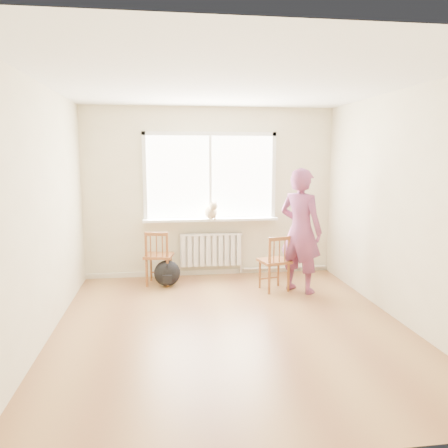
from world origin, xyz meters
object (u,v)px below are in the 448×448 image
object	(u,v)px
chair_right	(276,263)
person	(301,231)
cat	(211,211)
backpack	(167,273)
chair_left	(158,258)

from	to	relation	value
chair_right	person	world-z (taller)	person
person	cat	world-z (taller)	person
cat	backpack	distance (m)	1.19
chair_left	person	distance (m)	2.15
chair_right	person	distance (m)	0.59
chair_right	person	bearing A→B (deg)	157.04
chair_right	backpack	world-z (taller)	chair_right
backpack	chair_right	bearing A→B (deg)	-16.13
person	backpack	bearing A→B (deg)	32.34
chair_left	chair_right	world-z (taller)	chair_left
chair_right	chair_left	bearing A→B (deg)	-30.28
chair_right	cat	xyz separation A→B (m)	(-0.84, 0.82, 0.66)
chair_right	cat	bearing A→B (deg)	-57.11
chair_right	backpack	bearing A→B (deg)	-29.08
backpack	cat	bearing A→B (deg)	27.54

